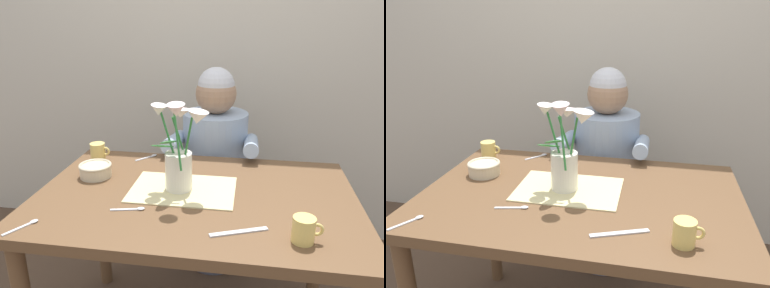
% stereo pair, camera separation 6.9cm
% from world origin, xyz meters
% --- Properties ---
extents(wood_panel_backdrop, '(4.00, 0.10, 2.50)m').
position_xyz_m(wood_panel_backdrop, '(0.00, 1.05, 1.25)').
color(wood_panel_backdrop, beige).
rests_on(wood_panel_backdrop, ground_plane).
extents(dining_table, '(1.20, 0.80, 0.74)m').
position_xyz_m(dining_table, '(0.00, 0.00, 0.64)').
color(dining_table, brown).
rests_on(dining_table, ground_plane).
extents(seated_person, '(0.45, 0.47, 1.14)m').
position_xyz_m(seated_person, '(0.01, 0.62, 0.56)').
color(seated_person, '#4C4C56').
rests_on(seated_person, ground_plane).
extents(striped_placemat, '(0.40, 0.28, 0.00)m').
position_xyz_m(striped_placemat, '(-0.05, 0.02, 0.74)').
color(striped_placemat, beige).
rests_on(striped_placemat, dining_table).
extents(flower_vase, '(0.24, 0.24, 0.36)m').
position_xyz_m(flower_vase, '(-0.06, 0.02, 0.90)').
color(flower_vase, silver).
rests_on(flower_vase, dining_table).
extents(ceramic_bowl, '(0.14, 0.14, 0.06)m').
position_xyz_m(ceramic_bowl, '(-0.43, 0.09, 0.77)').
color(ceramic_bowl, beige).
rests_on(ceramic_bowl, dining_table).
extents(dinner_knife, '(0.18, 0.09, 0.00)m').
position_xyz_m(dinner_knife, '(0.18, -0.25, 0.74)').
color(dinner_knife, silver).
rests_on(dinner_knife, dining_table).
extents(ceramic_mug, '(0.09, 0.07, 0.08)m').
position_xyz_m(ceramic_mug, '(0.37, -0.26, 0.78)').
color(ceramic_mug, '#E5C666').
rests_on(ceramic_mug, dining_table).
extents(tea_cup, '(0.09, 0.07, 0.08)m').
position_xyz_m(tea_cup, '(-0.50, 0.27, 0.78)').
color(tea_cup, '#E5C666').
rests_on(tea_cup, dining_table).
extents(spoon_0, '(0.07, 0.11, 0.01)m').
position_xyz_m(spoon_0, '(-0.50, -0.31, 0.74)').
color(spoon_0, silver).
rests_on(spoon_0, dining_table).
extents(spoon_1, '(0.12, 0.04, 0.01)m').
position_xyz_m(spoon_1, '(-0.19, -0.16, 0.74)').
color(spoon_1, silver).
rests_on(spoon_1, dining_table).
extents(spoon_2, '(0.09, 0.10, 0.01)m').
position_xyz_m(spoon_2, '(-0.27, 0.34, 0.74)').
color(spoon_2, silver).
rests_on(spoon_2, dining_table).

